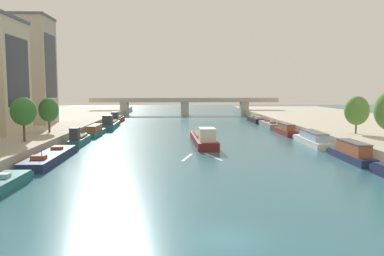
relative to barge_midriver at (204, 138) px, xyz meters
name	(u,v)px	position (x,y,z in m)	size (l,w,h in m)	color
ground_plane	(228,238)	(-1.45, -41.42, -1.00)	(400.00, 400.00, 0.00)	#2D6070
quay_right	(380,129)	(38.10, 13.58, -0.04)	(36.00, 170.00, 1.92)	#B2A893
barge_midriver	(204,138)	(0.00, 0.00, 0.00)	(3.84, 18.97, 3.33)	maroon
wake_behind_barge	(200,157)	(-1.35, -12.54, -0.98)	(5.60, 5.97, 0.03)	#A0CCD6
moored_boat_left_second	(50,157)	(-21.04, -14.74, -0.43)	(3.34, 15.89, 2.19)	#1E284C
moored_boat_left_upstream	(79,139)	(-20.95, -0.06, -0.05)	(1.93, 10.15, 3.21)	#23666B
moored_boat_left_far	(95,131)	(-20.94, 13.10, -0.08)	(2.27, 11.46, 2.20)	#23666B
moored_boat_left_near	(111,124)	(-20.46, 28.36, 0.00)	(3.23, 15.58, 3.36)	#23666B
moored_boat_left_downstream	(117,119)	(-21.27, 44.46, -0.05)	(2.57, 12.55, 3.10)	maroon
moored_boat_right_gap_after	(352,153)	(18.26, -16.07, 0.10)	(2.40, 11.47, 2.64)	#1E284C
moored_boat_right_second	(312,139)	(18.31, -1.43, -0.02)	(3.15, 14.54, 2.33)	silver
moored_boat_right_lone	(285,130)	(17.87, 13.16, 0.00)	(2.15, 11.66, 2.38)	maroon
moored_boat_right_end	(269,124)	(18.35, 28.69, -0.37)	(2.84, 13.81, 2.31)	gray
moored_boat_right_far	(256,120)	(18.09, 43.32, -0.32)	(2.97, 14.13, 2.40)	black
tree_left_third	(23,111)	(-26.21, -9.69, 5.25)	(3.54, 3.54, 6.36)	brown
tree_left_nearest	(49,110)	(-26.55, 2.20, 4.78)	(3.33, 3.33, 5.95)	brown
tree_right_midway	(357,111)	(25.38, -2.21, 4.80)	(3.98, 3.98, 6.30)	brown
building_left_corner	(23,70)	(-37.32, 19.60, 12.36)	(12.17, 9.33, 22.85)	#B2A38E
bridge_far	(185,104)	(-1.45, 73.22, 2.99)	(67.09, 4.40, 6.16)	#ADA899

